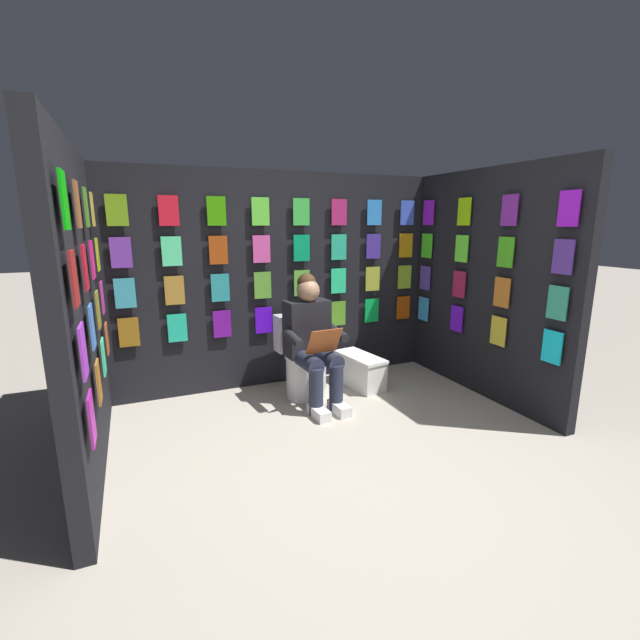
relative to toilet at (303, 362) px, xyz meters
The scene contains 7 objects.
ground_plane 1.66m from the toilet, 87.69° to the left, with size 30.00×30.00×0.00m, color #B2A899.
display_wall_back 0.87m from the toilet, 81.72° to the right, with size 3.39×0.14×2.13m.
display_wall_left 1.89m from the toilet, 159.35° to the left, with size 0.14×2.03×2.13m.
display_wall_right 2.00m from the toilet, 19.22° to the left, with size 0.14×2.03×2.13m.
toilet is the anchor object (origin of this frame).
person_reading 0.35m from the toilet, 93.54° to the left, with size 0.54×0.70×1.19m.
comic_longbox_near 0.63m from the toilet, behind, with size 0.34×0.62×0.32m.
Camera 1 is at (1.35, 2.10, 1.64)m, focal length 24.38 mm.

